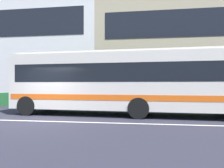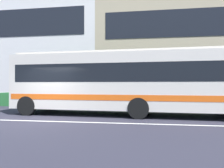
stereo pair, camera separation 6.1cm
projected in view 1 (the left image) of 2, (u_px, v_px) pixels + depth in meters
name	position (u px, v px, depth m)	size (l,w,h in m)	color
ground_plane	(35.00, 121.00, 9.61)	(160.00, 160.00, 0.00)	#2B2935
lane_centre_line	(35.00, 121.00, 9.61)	(60.00, 0.16, 0.01)	silver
hedge_row_far	(112.00, 100.00, 15.53)	(17.26, 1.10, 0.98)	#296D36
apartment_block_left	(7.00, 45.00, 26.25)	(24.09, 10.88, 12.65)	silver
apartment_block_right	(218.00, 45.00, 22.73)	(23.93, 10.88, 11.58)	tan
transit_bus	(126.00, 80.00, 11.53)	(12.25, 3.29, 3.31)	beige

